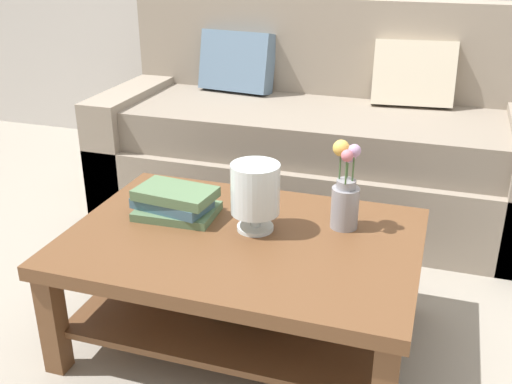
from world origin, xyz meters
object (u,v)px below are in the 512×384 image
object	(u,v)px
book_stack_main	(175,202)
flower_pitcher	(345,192)
couch	(318,140)
glass_hurricane_vase	(255,191)
coffee_table	(244,265)

from	to	relation	value
book_stack_main	flower_pitcher	xyz separation A→B (m)	(0.60, 0.10, 0.08)
couch	glass_hurricane_vase	distance (m)	1.20
couch	coffee_table	distance (m)	1.24
coffee_table	book_stack_main	size ratio (longest dim) A/B	3.86
book_stack_main	couch	bearing A→B (deg)	76.61
couch	flower_pitcher	bearing A→B (deg)	-72.98
book_stack_main	glass_hurricane_vase	xyz separation A→B (m)	(0.31, -0.02, 0.09)
glass_hurricane_vase	flower_pitcher	size ratio (longest dim) A/B	0.76
coffee_table	book_stack_main	distance (m)	0.34
book_stack_main	glass_hurricane_vase	distance (m)	0.33
glass_hurricane_vase	flower_pitcher	xyz separation A→B (m)	(0.29, 0.12, -0.01)
couch	book_stack_main	size ratio (longest dim) A/B	7.16
couch	book_stack_main	xyz separation A→B (m)	(-0.28, -1.16, 0.11)
coffee_table	book_stack_main	bearing A→B (deg)	165.62
coffee_table	glass_hurricane_vase	xyz separation A→B (m)	(0.02, 0.06, 0.26)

